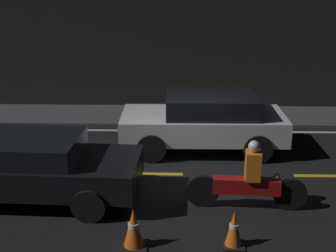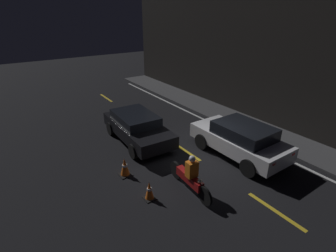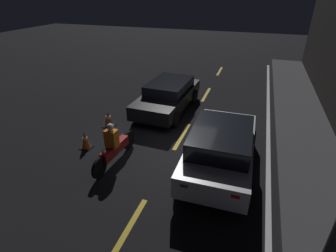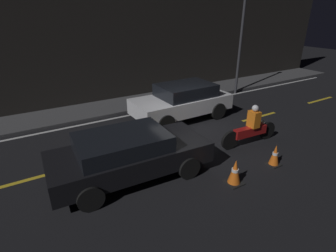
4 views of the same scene
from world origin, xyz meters
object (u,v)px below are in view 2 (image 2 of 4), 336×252
van_black (137,127)px  motorcycle (190,176)px  sedan_white (240,139)px  traffic_cone_mid (149,190)px  traffic_cone_near (125,167)px

van_black → motorcycle: bearing=-1.7°
van_black → sedan_white: bearing=40.5°
motorcycle → traffic_cone_mid: 1.42m
sedan_white → traffic_cone_near: 4.78m
motorcycle → traffic_cone_mid: bearing=-102.3°
traffic_cone_near → traffic_cone_mid: traffic_cone_near is taller
traffic_cone_near → traffic_cone_mid: 1.66m
traffic_cone_near → traffic_cone_mid: (1.66, 0.07, -0.02)m
traffic_cone_mid → van_black: bearing=157.0°
van_black → traffic_cone_mid: (3.89, -1.65, -0.39)m
sedan_white → motorcycle: 3.22m
motorcycle → traffic_cone_near: bearing=-141.8°
motorcycle → traffic_cone_near: 2.49m
traffic_cone_mid → motorcycle: bearing=74.2°
van_black → sedan_white: sedan_white is taller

